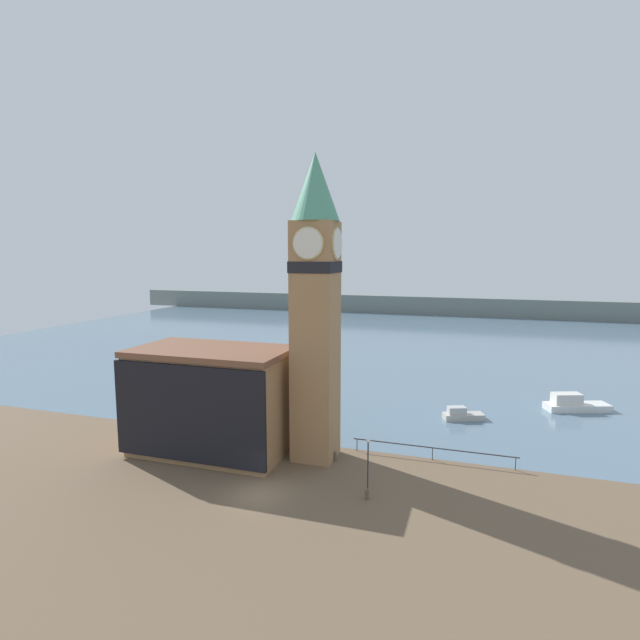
# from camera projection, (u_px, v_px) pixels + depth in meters

# --- Properties ---
(ground_plane) EXTENTS (160.00, 160.00, 0.00)m
(ground_plane) POSITION_uv_depth(u_px,v_px,m) (259.00, 495.00, 35.19)
(ground_plane) COLOR brown
(water) EXTENTS (160.00, 120.00, 0.00)m
(water) POSITION_uv_depth(u_px,v_px,m) (405.00, 337.00, 101.39)
(water) COLOR slate
(water) RESTS_ON ground_plane
(far_shoreline) EXTENTS (180.00, 3.00, 5.00)m
(far_shoreline) POSITION_uv_depth(u_px,v_px,m) (427.00, 306.00, 138.76)
(far_shoreline) COLOR slate
(far_shoreline) RESTS_ON water
(pier_railing) EXTENTS (13.41, 0.08, 1.09)m
(pier_railing) POSITION_uv_depth(u_px,v_px,m) (433.00, 449.00, 41.07)
(pier_railing) COLOR #333338
(pier_railing) RESTS_ON ground_plane
(clock_tower) EXTENTS (3.86, 3.86, 24.75)m
(clock_tower) POSITION_uv_depth(u_px,v_px,m) (316.00, 301.00, 40.08)
(clock_tower) COLOR #9E754C
(clock_tower) RESTS_ON ground_plane
(pier_building) EXTENTS (13.36, 7.80, 8.99)m
(pier_building) POSITION_uv_depth(u_px,v_px,m) (212.00, 400.00, 42.57)
(pier_building) COLOR #9E754C
(pier_building) RESTS_ON ground_plane
(boat_near) EXTENTS (4.32, 2.85, 1.35)m
(boat_near) POSITION_uv_depth(u_px,v_px,m) (462.00, 415.00, 51.17)
(boat_near) COLOR #B7B2A8
(boat_near) RESTS_ON water
(boat_far) EXTENTS (7.05, 4.29, 1.90)m
(boat_far) POSITION_uv_depth(u_px,v_px,m) (574.00, 404.00, 54.16)
(boat_far) COLOR silver
(boat_far) RESTS_ON water
(mooring_bollard_near) EXTENTS (0.29, 0.29, 0.81)m
(mooring_bollard_near) POSITION_uv_depth(u_px,v_px,m) (367.00, 494.00, 34.52)
(mooring_bollard_near) COLOR brown
(mooring_bollard_near) RESTS_ON ground_plane
(mooring_bollard_far) EXTENTS (0.34, 0.34, 0.82)m
(mooring_bollard_far) POSITION_uv_depth(u_px,v_px,m) (335.00, 455.00, 41.02)
(mooring_bollard_far) COLOR brown
(mooring_bollard_far) RESTS_ON ground_plane
(lamp_post) EXTENTS (0.32, 0.32, 3.79)m
(lamp_post) POSITION_uv_depth(u_px,v_px,m) (368.00, 454.00, 35.79)
(lamp_post) COLOR #2D2D33
(lamp_post) RESTS_ON ground_plane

